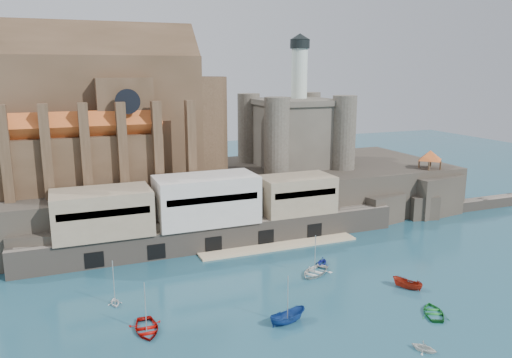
{
  "coord_description": "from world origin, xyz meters",
  "views": [
    {
      "loc": [
        -33.89,
        -60.1,
        31.64
      ],
      "look_at": [
        3.03,
        32.0,
        9.62
      ],
      "focal_mm": 35.0,
      "sensor_mm": 36.0,
      "label": 1
    }
  ],
  "objects_px": {
    "boat_0": "(147,331)",
    "church": "(109,118)",
    "castle_keep": "(295,129)",
    "boat_1": "(424,351)",
    "pavilion": "(430,156)",
    "boat_2": "(287,323)"
  },
  "relations": [
    {
      "from": "boat_0",
      "to": "church",
      "type": "bearing_deg",
      "value": 90.85
    },
    {
      "from": "castle_keep",
      "to": "boat_1",
      "type": "distance_m",
      "value": 64.54
    },
    {
      "from": "pavilion",
      "to": "boat_1",
      "type": "xyz_separation_m",
      "value": [
        -38.84,
        -45.45,
        -12.73
      ]
    },
    {
      "from": "castle_keep",
      "to": "boat_1",
      "type": "bearing_deg",
      "value": -102.04
    },
    {
      "from": "castle_keep",
      "to": "boat_2",
      "type": "bearing_deg",
      "value": -116.8
    },
    {
      "from": "boat_1",
      "to": "pavilion",
      "type": "bearing_deg",
      "value": 19.08
    },
    {
      "from": "castle_keep",
      "to": "pavilion",
      "type": "relative_size",
      "value": 4.58
    },
    {
      "from": "boat_0",
      "to": "boat_2",
      "type": "height_order",
      "value": "boat_0"
    },
    {
      "from": "boat_0",
      "to": "boat_2",
      "type": "distance_m",
      "value": 17.63
    },
    {
      "from": "pavilion",
      "to": "boat_2",
      "type": "distance_m",
      "value": 62.15
    },
    {
      "from": "church",
      "to": "boat_0",
      "type": "bearing_deg",
      "value": -91.88
    },
    {
      "from": "church",
      "to": "pavilion",
      "type": "bearing_deg",
      "value": -13.48
    },
    {
      "from": "church",
      "to": "pavilion",
      "type": "xyz_separation_m",
      "value": [
        66.13,
        -15.85,
        -9.4
      ]
    },
    {
      "from": "boat_0",
      "to": "boat_2",
      "type": "xyz_separation_m",
      "value": [
        17.01,
        -4.64,
        0.0
      ]
    },
    {
      "from": "church",
      "to": "castle_keep",
      "type": "bearing_deg",
      "value": -1.11
    },
    {
      "from": "castle_keep",
      "to": "boat_0",
      "type": "height_order",
      "value": "castle_keep"
    },
    {
      "from": "castle_keep",
      "to": "boat_0",
      "type": "xyz_separation_m",
      "value": [
        -41.68,
        -44.2,
        -18.31
      ]
    },
    {
      "from": "church",
      "to": "castle_keep",
      "type": "relative_size",
      "value": 1.6
    },
    {
      "from": "boat_1",
      "to": "castle_keep",
      "type": "bearing_deg",
      "value": 47.55
    },
    {
      "from": "boat_2",
      "to": "boat_0",
      "type": "bearing_deg",
      "value": 63.89
    },
    {
      "from": "boat_0",
      "to": "boat_1",
      "type": "bearing_deg",
      "value": -26.84
    },
    {
      "from": "pavilion",
      "to": "boat_1",
      "type": "relative_size",
      "value": 2.18
    }
  ]
}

